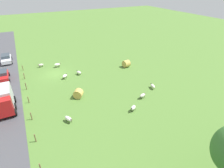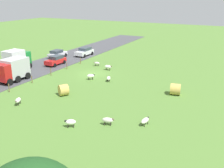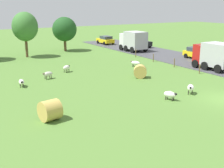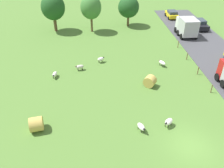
# 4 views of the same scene
# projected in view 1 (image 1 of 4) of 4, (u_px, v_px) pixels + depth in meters

# --- Properties ---
(ground_plane) EXTENTS (160.00, 160.00, 0.00)m
(ground_plane) POSITION_uv_depth(u_px,v_px,m) (55.00, 74.00, 34.21)
(ground_plane) COLOR #517A33
(sheep_0) EXTENTS (0.67, 1.29, 0.70)m
(sheep_0) POSITION_uv_depth(u_px,v_px,m) (153.00, 86.00, 29.50)
(sheep_0) COLOR silver
(sheep_0) RESTS_ON ground_plane
(sheep_1) EXTENTS (0.95, 1.30, 0.76)m
(sheep_1) POSITION_uv_depth(u_px,v_px,m) (68.00, 119.00, 22.48)
(sheep_1) COLOR white
(sheep_1) RESTS_ON ground_plane
(sheep_2) EXTENTS (1.26, 0.59, 0.85)m
(sheep_2) POSITION_uv_depth(u_px,v_px,m) (57.00, 65.00, 36.74)
(sheep_2) COLOR white
(sheep_2) RESTS_ON ground_plane
(sheep_3) EXTENTS (1.15, 1.11, 0.83)m
(sheep_3) POSITION_uv_depth(u_px,v_px,m) (65.00, 76.00, 32.42)
(sheep_3) COLOR white
(sheep_3) RESTS_ON ground_plane
(sheep_4) EXTENTS (1.14, 0.57, 0.73)m
(sheep_4) POSITION_uv_depth(u_px,v_px,m) (41.00, 65.00, 36.80)
(sheep_4) COLOR beige
(sheep_4) RESTS_ON ground_plane
(sheep_5) EXTENTS (1.10, 0.93, 0.79)m
(sheep_5) POSITION_uv_depth(u_px,v_px,m) (133.00, 108.00, 24.38)
(sheep_5) COLOR white
(sheep_5) RESTS_ON ground_plane
(sheep_6) EXTENTS (0.86, 1.19, 0.74)m
(sheep_6) POSITION_uv_depth(u_px,v_px,m) (79.00, 72.00, 33.83)
(sheep_6) COLOR white
(sheep_6) RESTS_ON ground_plane
(sheep_7) EXTENTS (1.22, 0.77, 0.77)m
(sheep_7) POSITION_uv_depth(u_px,v_px,m) (143.00, 95.00, 27.02)
(sheep_7) COLOR beige
(sheep_7) RESTS_ON ground_plane
(hay_bale_0) EXTENTS (1.72, 1.66, 1.36)m
(hay_bale_0) POSITION_uv_depth(u_px,v_px,m) (78.00, 94.00, 27.12)
(hay_bale_0) COLOR tan
(hay_bale_0) RESTS_ON ground_plane
(hay_bale_1) EXTENTS (1.44, 1.59, 1.39)m
(hay_bale_1) POSITION_uv_depth(u_px,v_px,m) (126.00, 64.00, 36.81)
(hay_bale_1) COLOR tan
(hay_bale_1) RESTS_ON ground_plane
(fence_post_0) EXTENTS (0.12, 0.12, 1.06)m
(fence_post_0) POSITION_uv_depth(u_px,v_px,m) (23.00, 68.00, 35.47)
(fence_post_0) COLOR brown
(fence_post_0) RESTS_ON ground_plane
(fence_post_1) EXTENTS (0.12, 0.12, 1.13)m
(fence_post_1) POSITION_uv_depth(u_px,v_px,m) (24.00, 76.00, 32.29)
(fence_post_1) COLOR brown
(fence_post_1) RESTS_ON ground_plane
(fence_post_2) EXTENTS (0.12, 0.12, 1.24)m
(fence_post_2) POSITION_uv_depth(u_px,v_px,m) (26.00, 86.00, 29.10)
(fence_post_2) COLOR brown
(fence_post_2) RESTS_ON ground_plane
(fence_post_3) EXTENTS (0.12, 0.12, 1.06)m
(fence_post_3) POSITION_uv_depth(u_px,v_px,m) (28.00, 100.00, 25.99)
(fence_post_3) COLOR brown
(fence_post_3) RESTS_ON ground_plane
(fence_post_4) EXTENTS (0.12, 0.12, 1.09)m
(fence_post_4) POSITION_uv_depth(u_px,v_px,m) (31.00, 116.00, 22.82)
(fence_post_4) COLOR brown
(fence_post_4) RESTS_ON ground_plane
(fence_post_5) EXTENTS (0.12, 0.12, 1.08)m
(fence_post_5) POSITION_uv_depth(u_px,v_px,m) (35.00, 138.00, 19.66)
(fence_post_5) COLOR brown
(fence_post_5) RESTS_ON ground_plane
(fence_post_6) EXTENTS (0.12, 0.12, 1.17)m
(fence_post_6) POSITION_uv_depth(u_px,v_px,m) (40.00, 168.00, 16.48)
(fence_post_6) COLOR brown
(fence_post_6) RESTS_ON ground_plane
(truck_0) EXTENTS (2.77, 4.67, 3.13)m
(truck_0) POSITION_uv_depth(u_px,v_px,m) (2.00, 100.00, 23.78)
(truck_0) COLOR #B21919
(truck_0) RESTS_ON road_strip
(car_0) EXTENTS (2.09, 4.42, 1.60)m
(car_0) POSITION_uv_depth(u_px,v_px,m) (6.00, 59.00, 38.71)
(car_0) COLOR silver
(car_0) RESTS_ON road_strip
(car_2) EXTENTS (1.95, 4.07, 1.59)m
(car_2) POSITION_uv_depth(u_px,v_px,m) (3.00, 75.00, 31.87)
(car_2) COLOR red
(car_2) RESTS_ON road_strip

